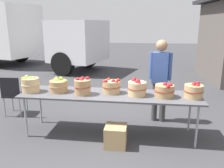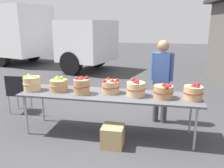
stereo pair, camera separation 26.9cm
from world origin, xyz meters
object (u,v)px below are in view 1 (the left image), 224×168
(market_table, at_px, (110,96))
(vendor_adult, at_px, (160,75))
(apple_basket_green_1, at_px, (59,86))
(apple_basket_red_3, at_px, (165,90))
(apple_basket_green_0, at_px, (30,84))
(produce_crate, at_px, (116,136))
(apple_basket_red_0, at_px, (82,86))
(folding_chair, at_px, (13,93))
(apple_basket_red_4, at_px, (194,91))
(box_truck, at_px, (11,33))
(apple_basket_red_1, at_px, (111,86))
(apple_basket_red_2, at_px, (137,88))

(market_table, relative_size, vendor_adult, 1.89)
(apple_basket_green_1, distance_m, apple_basket_red_3, 1.85)
(apple_basket_green_0, xyz_separation_m, produce_crate, (1.57, -0.36, -0.71))
(apple_basket_green_1, relative_size, apple_basket_red_3, 1.00)
(market_table, relative_size, apple_basket_red_0, 10.12)
(market_table, height_order, vendor_adult, vendor_adult)
(vendor_adult, xyz_separation_m, folding_chair, (-3.06, -0.12, -0.45))
(apple_basket_green_1, relative_size, apple_basket_red_0, 1.09)
(folding_chair, bearing_deg, apple_basket_red_3, 165.43)
(apple_basket_red_4, distance_m, box_truck, 9.41)
(folding_chair, xyz_separation_m, produce_crate, (2.32, -1.00, -0.34))
(apple_basket_green_1, xyz_separation_m, apple_basket_red_1, (0.94, 0.06, 0.01))
(apple_basket_red_3, bearing_deg, vendor_adult, 92.22)
(folding_chair, bearing_deg, vendor_adult, 179.05)
(apple_basket_red_0, xyz_separation_m, vendor_adult, (1.36, 0.78, 0.07))
(market_table, xyz_separation_m, apple_basket_green_1, (-0.92, 0.02, 0.14))
(apple_basket_red_4, height_order, produce_crate, apple_basket_red_4)
(market_table, xyz_separation_m, apple_basket_red_4, (1.39, -0.02, 0.15))
(apple_basket_red_4, bearing_deg, apple_basket_green_0, -179.46)
(box_truck, bearing_deg, produce_crate, -34.46)
(apple_basket_red_3, relative_size, vendor_adult, 0.20)
(apple_basket_red_3, bearing_deg, apple_basket_green_0, -179.62)
(apple_basket_red_2, bearing_deg, apple_basket_red_3, -2.74)
(apple_basket_green_1, height_order, folding_chair, apple_basket_green_1)
(folding_chair, bearing_deg, apple_basket_red_4, 167.07)
(folding_chair, bearing_deg, market_table, 161.56)
(vendor_adult, relative_size, produce_crate, 4.77)
(apple_basket_green_1, bearing_deg, apple_basket_red_4, -0.96)
(market_table, distance_m, apple_basket_green_0, 1.43)
(apple_basket_green_1, height_order, produce_crate, apple_basket_green_1)
(box_truck, bearing_deg, apple_basket_red_3, -29.18)
(folding_chair, bearing_deg, apple_basket_red_2, 163.98)
(apple_basket_red_1, bearing_deg, apple_basket_red_3, -6.66)
(vendor_adult, bearing_deg, apple_basket_green_1, 30.47)
(apple_basket_green_0, relative_size, vendor_adult, 0.20)
(apple_basket_red_2, bearing_deg, vendor_adult, 59.38)
(apple_basket_green_0, bearing_deg, box_truck, 122.52)
(apple_basket_green_1, height_order, box_truck, box_truck)
(market_table, height_order, apple_basket_red_3, apple_basket_red_3)
(vendor_adult, bearing_deg, folding_chair, 11.86)
(apple_basket_green_1, xyz_separation_m, box_truck, (-4.58, 6.34, 0.63))
(apple_basket_red_2, height_order, apple_basket_red_3, apple_basket_red_2)
(box_truck, height_order, folding_chair, box_truck)
(market_table, xyz_separation_m, produce_crate, (0.16, -0.41, -0.54))
(apple_basket_green_0, bearing_deg, apple_basket_red_2, 1.13)
(apple_basket_red_2, xyz_separation_m, produce_crate, (-0.31, -0.40, -0.71))
(market_table, bearing_deg, apple_basket_red_3, -1.98)
(folding_chair, bearing_deg, apple_basket_red_0, 155.55)
(apple_basket_green_1, bearing_deg, vendor_adult, 20.82)
(apple_basket_red_4, distance_m, vendor_adult, 0.89)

